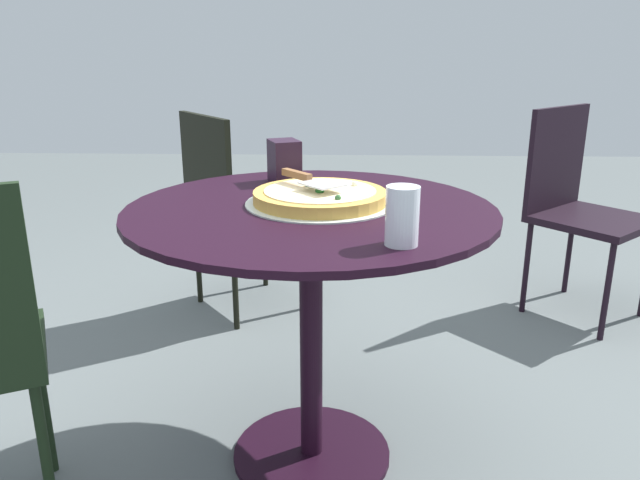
% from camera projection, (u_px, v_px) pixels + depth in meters
% --- Properties ---
extents(ground_plane, '(10.00, 10.00, 0.00)m').
position_uv_depth(ground_plane, '(312.00, 455.00, 1.76)').
color(ground_plane, '#575F5F').
extents(patio_table, '(0.93, 0.93, 0.73)m').
position_uv_depth(patio_table, '(311.00, 270.00, 1.59)').
color(patio_table, black).
rests_on(patio_table, ground).
extents(pizza_on_tray, '(0.38, 0.38, 0.05)m').
position_uv_depth(pizza_on_tray, '(320.00, 197.00, 1.56)').
color(pizza_on_tray, silver).
rests_on(pizza_on_tray, patio_table).
extents(pizza_server, '(0.17, 0.19, 0.02)m').
position_uv_depth(pizza_server, '(308.00, 179.00, 1.57)').
color(pizza_server, silver).
rests_on(pizza_server, pizza_on_tray).
extents(drinking_cup, '(0.07, 0.07, 0.12)m').
position_uv_depth(drinking_cup, '(402.00, 216.00, 1.23)').
color(drinking_cup, silver).
rests_on(drinking_cup, patio_table).
extents(napkin_dispenser, '(0.11, 0.12, 0.12)m').
position_uv_depth(napkin_dispenser, '(284.00, 161.00, 1.80)').
color(napkin_dispenser, black).
rests_on(napkin_dispenser, patio_table).
extents(patio_chair_near, '(0.58, 0.58, 0.87)m').
position_uv_depth(patio_chair_near, '(577.00, 198.00, 2.60)').
color(patio_chair_near, black).
rests_on(patio_chair_near, ground).
extents(patio_chair_far, '(0.57, 0.57, 0.86)m').
position_uv_depth(patio_chair_far, '(232.00, 200.00, 2.58)').
color(patio_chair_far, black).
rests_on(patio_chair_far, ground).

